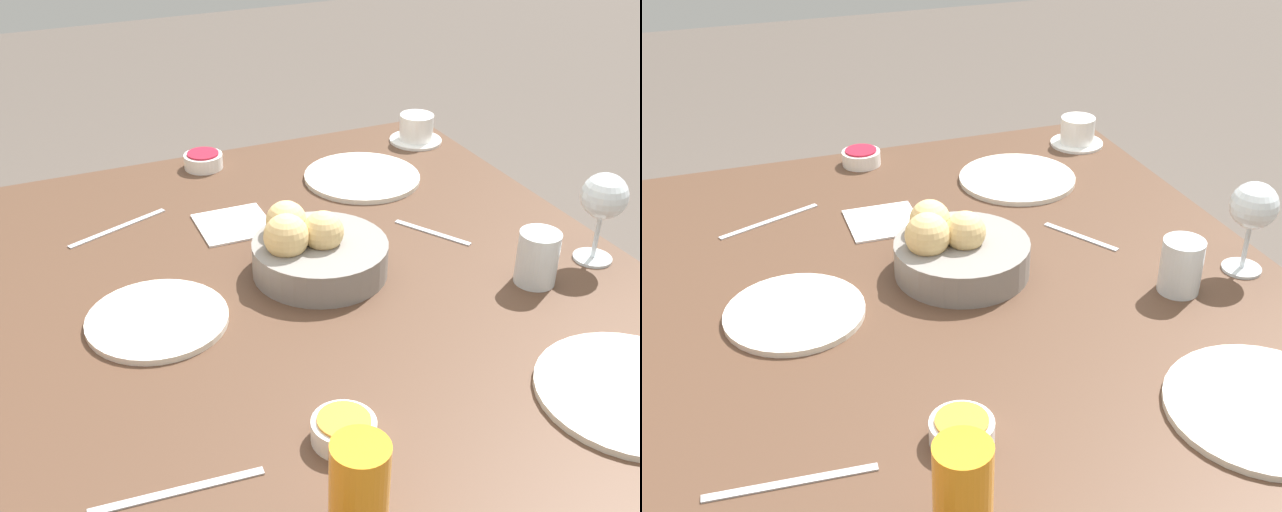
{
  "view_description": "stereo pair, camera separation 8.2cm",
  "coord_description": "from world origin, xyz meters",
  "views": [
    {
      "loc": [
        -0.95,
        0.44,
        1.46
      ],
      "look_at": [
        0.07,
        -0.01,
        0.81
      ],
      "focal_mm": 45.0,
      "sensor_mm": 36.0,
      "label": 1
    },
    {
      "loc": [
        -0.98,
        0.36,
        1.46
      ],
      "look_at": [
        0.07,
        -0.01,
        0.81
      ],
      "focal_mm": 45.0,
      "sensor_mm": 36.0,
      "label": 2
    }
  ],
  "objects": [
    {
      "name": "napkin",
      "position": [
        0.28,
        0.07,
        0.78
      ],
      "size": [
        0.13,
        0.13,
        0.0
      ],
      "color": "white",
      "rests_on": "dining_table"
    },
    {
      "name": "coffee_cup",
      "position": [
        0.5,
        -0.43,
        0.8
      ],
      "size": [
        0.12,
        0.12,
        0.06
      ],
      "color": "white",
      "rests_on": "dining_table"
    },
    {
      "name": "water_tumbler",
      "position": [
        -0.09,
        -0.31,
        0.82
      ],
      "size": [
        0.07,
        0.07,
        0.09
      ],
      "color": "silver",
      "rests_on": "dining_table"
    },
    {
      "name": "plate_far_center",
      "position": [
        0.04,
        0.27,
        0.78
      ],
      "size": [
        0.21,
        0.21,
        0.01
      ],
      "color": "silver",
      "rests_on": "dining_table"
    },
    {
      "name": "bread_basket",
      "position": [
        0.08,
        -0.0,
        0.82
      ],
      "size": [
        0.22,
        0.22,
        0.11
      ],
      "color": "gray",
      "rests_on": "dining_table"
    },
    {
      "name": "spoon_coffee",
      "position": [
        0.11,
        -0.25,
        0.78
      ],
      "size": [
        0.13,
        0.09,
        0.0
      ],
      "color": "#B7B7BC",
      "rests_on": "dining_table"
    },
    {
      "name": "juice_glass",
      "position": [
        -0.43,
        0.17,
        0.84
      ],
      "size": [
        0.06,
        0.06,
        0.12
      ],
      "color": "orange",
      "rests_on": "dining_table"
    },
    {
      "name": "wine_glass",
      "position": [
        -0.07,
        -0.45,
        0.89
      ],
      "size": [
        0.08,
        0.08,
        0.16
      ],
      "color": "silver",
      "rests_on": "dining_table"
    },
    {
      "name": "fork_silver",
      "position": [
        -0.3,
        0.33,
        0.78
      ],
      "size": [
        0.03,
        0.2,
        0.0
      ],
      "color": "#B7B7BC",
      "rests_on": "dining_table"
    },
    {
      "name": "jam_bowl_honey",
      "position": [
        -0.3,
        0.12,
        0.79
      ],
      "size": [
        0.08,
        0.08,
        0.03
      ],
      "color": "white",
      "rests_on": "dining_table"
    },
    {
      "name": "jam_bowl_berry",
      "position": [
        0.55,
        0.04,
        0.79
      ],
      "size": [
        0.08,
        0.08,
        0.03
      ],
      "color": "white",
      "rests_on": "dining_table"
    },
    {
      "name": "knife_silver",
      "position": [
        0.36,
        0.26,
        0.78
      ],
      "size": [
        0.09,
        0.19,
        0.0
      ],
      "color": "#B7B7BC",
      "rests_on": "dining_table"
    },
    {
      "name": "plate_near_right",
      "position": [
        0.37,
        -0.23,
        0.78
      ],
      "size": [
        0.23,
        0.23,
        0.01
      ],
      "color": "silver",
      "rests_on": "dining_table"
    },
    {
      "name": "plate_near_left",
      "position": [
        -0.37,
        -0.26,
        0.78
      ],
      "size": [
        0.25,
        0.25,
        0.01
      ],
      "color": "silver",
      "rests_on": "dining_table"
    },
    {
      "name": "dining_table",
      "position": [
        0.0,
        0.0,
        0.68
      ],
      "size": [
        1.25,
        1.03,
        0.78
      ],
      "color": "#4C3323",
      "rests_on": "ground_plane"
    }
  ]
}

